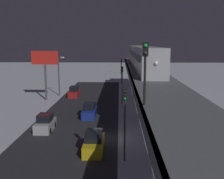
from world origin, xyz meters
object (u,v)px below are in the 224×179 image
Objects in this scene: sedan_red at (74,92)px; traffic_light_distant at (121,62)px; rail_signal at (145,62)px; sedan_blue at (89,111)px; sedan_silver at (45,124)px; sedan_yellow at (94,143)px; subway_train at (142,56)px; traffic_light_far at (121,68)px; traffic_light_near at (125,115)px; commercial_billboard at (45,63)px; traffic_light_mid at (122,80)px.

sedan_red is 0.74× the size of traffic_light_distant.
rail_signal is 22.88m from sedan_blue.
sedan_red is at bearing -90.00° from sedan_silver.
sedan_yellow is (4.03, -7.92, -8.29)m from rail_signal.
subway_train reaches higher than sedan_red.
sedan_blue is (5.83, -20.51, -8.29)m from rail_signal.
subway_train reaches higher than traffic_light_far.
sedan_yellow is 0.71× the size of traffic_light_far.
rail_signal is 0.87× the size of sedan_yellow.
rail_signal reaches higher than traffic_light_far.
subway_train is 46.26m from traffic_light_distant.
traffic_light_near is 0.72× the size of commercial_billboard.
sedan_silver is at bearing 81.38° from traffic_light_distant.
subway_train is 5.16m from traffic_light_mid.
sedan_yellow is at bearing 82.16° from traffic_light_mid.
rail_signal is 0.62× the size of traffic_light_mid.
sedan_blue is 0.99× the size of sedan_yellow.
rail_signal is at bearing -74.13° from sedan_blue.
sedan_blue is at bearing -125.97° from sedan_silver.
traffic_light_distant is (3.29, -45.98, -3.94)m from subway_train.
subway_train is 5.76× the size of traffic_light_distant.
rail_signal reaches higher than traffic_light_near.
traffic_light_far reaches higher than sedan_yellow.
traffic_light_far is 23.29m from traffic_light_distant.
sedan_blue is at bearing 128.72° from commercial_billboard.
sedan_blue is 0.71× the size of traffic_light_distant.
sedan_yellow is at bearing 86.26° from traffic_light_far.
sedan_silver is at bearing -42.39° from traffic_light_near.
traffic_light_far is at bearing 90.00° from traffic_light_distant.
commercial_billboard is (17.14, -2.37, -1.31)m from subway_train.
subway_train is 4.14× the size of commercial_billboard.
traffic_light_near is at bearing -37.63° from sedan_yellow.
sedan_silver is 0.63× the size of traffic_light_mid.
rail_signal reaches higher than traffic_light_distant.
traffic_light_distant is at bearing 85.12° from sedan_blue.
sedan_red is 41.15m from traffic_light_distant.
rail_signal is 12.15m from sedan_yellow.
traffic_light_far is (-9.30, -38.08, 3.41)m from sedan_silver.
sedan_red and sedan_yellow have the same top height.
sedan_blue is 15.84m from commercial_billboard.
sedan_yellow is at bearing 103.02° from sedan_red.
traffic_light_near is at bearing -78.76° from rail_signal.
sedan_silver is 39.35m from traffic_light_far.
subway_train reaches higher than traffic_light_distant.
sedan_silver is 0.85× the size of sedan_red.
sedan_blue is at bearing 98.13° from sedan_yellow.
commercial_billboard is (4.56, -17.76, 6.04)m from sedan_silver.
commercial_billboard is at bearing 72.37° from traffic_light_distant.
traffic_light_near is 46.57m from traffic_light_far.
traffic_light_mid is at bearing 82.16° from sedan_yellow.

